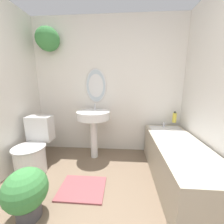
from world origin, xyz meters
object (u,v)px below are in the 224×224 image
(bathtub, at_px, (178,161))
(potted_plant, at_px, (26,192))
(shampoo_bottle, at_px, (174,118))
(toilet, at_px, (34,149))
(pedestal_sink, at_px, (93,120))

(bathtub, distance_m, potted_plant, 1.75)
(bathtub, distance_m, shampoo_bottle, 0.83)
(shampoo_bottle, distance_m, potted_plant, 2.28)
(toilet, xyz_separation_m, pedestal_sink, (0.82, 0.41, 0.35))
(pedestal_sink, bearing_deg, shampoo_bottle, 7.49)
(pedestal_sink, distance_m, potted_plant, 1.29)
(pedestal_sink, bearing_deg, toilet, -153.33)
(toilet, bearing_deg, bathtub, -2.91)
(toilet, distance_m, potted_plant, 0.85)
(bathtub, relative_size, potted_plant, 3.07)
(toilet, relative_size, bathtub, 0.49)
(toilet, relative_size, shampoo_bottle, 4.04)
(bathtub, bearing_deg, shampoo_bottle, 76.17)
(shampoo_bottle, bearing_deg, pedestal_sink, -172.51)
(pedestal_sink, height_order, potted_plant, pedestal_sink)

